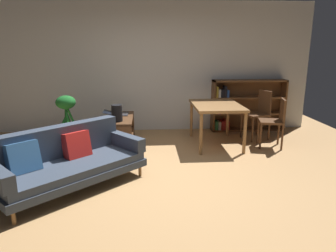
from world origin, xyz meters
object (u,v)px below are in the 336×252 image
(dining_table, at_px, (216,108))
(dining_chair_near, at_px, (275,120))
(fabric_couch, at_px, (66,160))
(media_console, at_px, (120,133))
(dining_chair_far, at_px, (259,112))
(desk_speaker, at_px, (117,113))
(bookshelf, at_px, (243,106))
(open_laptop, at_px, (117,114))
(potted_floor_plant, at_px, (67,115))

(dining_table, xyz_separation_m, dining_chair_near, (1.02, -0.24, -0.17))
(fabric_couch, xyz_separation_m, dining_chair_near, (3.36, 1.40, 0.14))
(media_console, bearing_deg, fabric_couch, -109.39)
(media_console, distance_m, dining_chair_near, 2.81)
(dining_chair_near, height_order, dining_chair_far, dining_chair_far)
(desk_speaker, distance_m, dining_chair_far, 2.79)
(dining_chair_far, xyz_separation_m, bookshelf, (-0.11, 0.68, -0.00))
(dining_chair_far, distance_m, bookshelf, 0.69)
(open_laptop, bearing_deg, dining_table, -6.70)
(fabric_couch, bearing_deg, dining_table, 35.05)
(fabric_couch, bearing_deg, dining_chair_far, 30.98)
(desk_speaker, relative_size, dining_chair_near, 0.32)
(potted_floor_plant, bearing_deg, dining_chair_near, -7.47)
(dining_chair_far, bearing_deg, bookshelf, 99.19)
(media_console, bearing_deg, bookshelf, 21.74)
(dining_table, xyz_separation_m, bookshelf, (0.82, 1.01, -0.15))
(dining_table, bearing_deg, desk_speaker, -169.87)
(media_console, distance_m, dining_table, 1.82)
(open_laptop, xyz_separation_m, desk_speaker, (0.05, -0.53, 0.12))
(media_console, xyz_separation_m, desk_speaker, (-0.01, -0.29, 0.43))
(dining_chair_near, bearing_deg, open_laptop, 170.99)
(desk_speaker, xyz_separation_m, dining_table, (1.78, 0.32, -0.01))
(dining_chair_far, bearing_deg, dining_table, -160.89)
(desk_speaker, height_order, dining_chair_near, dining_chair_near)
(potted_floor_plant, bearing_deg, dining_table, -5.37)
(open_laptop, bearing_deg, bookshelf, 16.66)
(media_console, bearing_deg, dining_chair_near, -4.31)
(open_laptop, relative_size, dining_chair_near, 0.52)
(open_laptop, bearing_deg, media_console, -76.72)
(dining_table, bearing_deg, dining_chair_near, -13.05)
(dining_chair_far, relative_size, bookshelf, 0.60)
(fabric_couch, bearing_deg, desk_speaker, 67.17)
(media_console, bearing_deg, dining_chair_far, 7.38)
(media_console, height_order, dining_table, dining_table)
(open_laptop, xyz_separation_m, bookshelf, (2.65, 0.79, -0.04))
(fabric_couch, distance_m, dining_chair_near, 3.64)
(fabric_couch, xyz_separation_m, open_laptop, (0.51, 1.85, 0.20))
(open_laptop, distance_m, bookshelf, 2.76)
(media_console, relative_size, potted_floor_plant, 1.20)
(fabric_couch, xyz_separation_m, media_console, (0.57, 1.61, -0.10))
(media_console, bearing_deg, open_laptop, 103.28)
(dining_chair_near, xyz_separation_m, dining_chair_far, (-0.09, 0.56, 0.03))
(dining_table, height_order, bookshelf, bookshelf)
(potted_floor_plant, distance_m, bookshelf, 3.66)
(fabric_couch, height_order, desk_speaker, desk_speaker)
(dining_chair_near, bearing_deg, fabric_couch, -157.33)
(dining_table, bearing_deg, dining_chair_far, 19.11)
(bookshelf, bearing_deg, media_console, -158.26)
(fabric_couch, bearing_deg, bookshelf, 39.95)
(media_console, distance_m, desk_speaker, 0.52)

